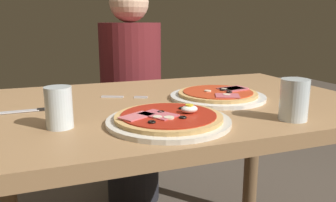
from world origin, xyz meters
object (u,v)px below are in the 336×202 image
at_px(pizza_foreground, 169,119).
at_px(diner_person, 131,102).
at_px(water_glass_near, 59,110).
at_px(fork, 121,97).
at_px(knife, 40,110).
at_px(dining_table, 173,134).
at_px(water_glass_far, 294,103).
at_px(pizza_across_left, 218,95).

xyz_separation_m(pizza_foreground, diner_person, (0.15, 0.97, -0.19)).
bearing_deg(water_glass_near, fork, 52.65).
bearing_deg(water_glass_near, diner_person, 65.83).
height_order(pizza_foreground, diner_person, diner_person).
xyz_separation_m(knife, diner_person, (0.46, 0.72, -0.18)).
height_order(dining_table, diner_person, diner_person).
height_order(pizza_foreground, water_glass_far, water_glass_far).
bearing_deg(diner_person, pizza_foreground, 81.26).
bearing_deg(pizza_foreground, fork, 97.90).
relative_size(water_glass_near, knife, 0.52).
bearing_deg(fork, diner_person, 72.75).
bearing_deg(knife, water_glass_far, -28.02).
xyz_separation_m(dining_table, pizza_foreground, (-0.10, -0.23, 0.12)).
bearing_deg(fork, knife, -161.38).
height_order(pizza_across_left, water_glass_near, water_glass_near).
distance_m(pizza_across_left, knife, 0.56).
height_order(pizza_foreground, pizza_across_left, pizza_foreground).
xyz_separation_m(water_glass_near, water_glass_far, (0.58, -0.14, 0.00)).
bearing_deg(knife, pizza_across_left, -4.03).
relative_size(dining_table, pizza_across_left, 3.91).
bearing_deg(pizza_across_left, fork, 157.31).
xyz_separation_m(dining_table, water_glass_near, (-0.36, -0.17, 0.16)).
bearing_deg(knife, pizza_foreground, -39.47).
xyz_separation_m(pizza_foreground, knife, (-0.31, 0.25, -0.01)).
bearing_deg(diner_person, dining_table, 86.48).
bearing_deg(diner_person, water_glass_far, 99.15).
xyz_separation_m(pizza_across_left, fork, (-0.30, 0.13, -0.01)).
distance_m(water_glass_near, diner_person, 1.02).
height_order(dining_table, water_glass_near, water_glass_near).
xyz_separation_m(water_glass_near, fork, (0.21, 0.28, -0.04)).
relative_size(pizza_across_left, fork, 2.12).
distance_m(water_glass_near, fork, 0.35).
xyz_separation_m(pizza_foreground, pizza_across_left, (0.26, 0.21, -0.00)).
bearing_deg(pizza_foreground, water_glass_near, 166.84).
bearing_deg(water_glass_far, water_glass_near, 166.28).
distance_m(pizza_foreground, diner_person, 1.00).
bearing_deg(knife, dining_table, -2.75).
bearing_deg(dining_table, water_glass_near, -154.73).
relative_size(water_glass_far, knife, 0.55).
relative_size(pizza_across_left, water_glass_far, 2.93).
bearing_deg(diner_person, fork, 72.75).
relative_size(fork, knife, 0.76).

